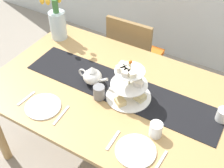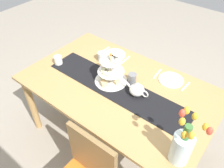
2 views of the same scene
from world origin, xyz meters
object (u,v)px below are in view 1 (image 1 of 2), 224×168
knife_left (61,115)px  knife_right (160,163)px  dining_table (117,102)px  fork_left (26,98)px  dinner_plate_left (43,106)px  fork_right (113,140)px  dinner_plate_right (136,151)px  mug_white_text (156,130)px  tulip_vase (57,21)px  cream_jug (223,115)px  mug_grey (99,92)px  teapot (92,76)px  chair_left (133,54)px  tiered_cake_stand (129,85)px

knife_left → knife_right: (0.66, 0.00, 0.00)m
dining_table → fork_left: bearing=-143.9°
dinner_plate_left → fork_right: (0.52, 0.00, -0.00)m
fork_left → knife_right: (0.95, 0.00, 0.00)m
dinner_plate_right → knife_right: size_ratio=1.35×
dining_table → mug_white_text: 0.44m
knife_left → fork_right: 0.37m
tulip_vase → mug_white_text: (1.12, -0.53, -0.11)m
dining_table → dinner_plate_left: 0.50m
cream_jug → fork_left: (-1.16, -0.47, -0.04)m
dining_table → cream_jug: size_ratio=20.48×
dining_table → fork_left: 0.61m
tulip_vase → mug_grey: size_ratio=4.74×
teapot → dinner_plate_left: (-0.15, -0.36, -0.05)m
cream_jug → dinner_plate_right: cream_jug is taller
knife_right → mug_white_text: (-0.10, 0.16, 0.04)m
cream_jug → knife_left: (-0.87, -0.47, -0.04)m
teapot → fork_right: teapot is taller
dinner_plate_right → dining_table: bearing=132.1°
mug_grey → tulip_vase: bearing=146.8°
chair_left → knife_left: bearing=-87.1°
dinner_plate_left → mug_grey: size_ratio=2.42×
dining_table → cream_jug: bearing=9.7°
tiered_cake_stand → fork_left: (-0.58, -0.36, -0.10)m
fork_right → mug_grey: size_ratio=1.58×
tulip_vase → dinner_plate_left: tulip_vase is taller
tulip_vase → cream_jug: tulip_vase is taller
dinner_plate_left → fork_right: size_ratio=1.53×
dinner_plate_right → knife_right: dinner_plate_right is taller
tulip_vase → fork_right: (0.92, -0.69, -0.15)m
dining_table → knife_right: bearing=-37.3°
chair_left → dinner_plate_right: chair_left is taller
tulip_vase → dinner_plate_left: 0.82m
chair_left → mug_white_text: chair_left is taller
teapot → knife_right: (0.66, -0.36, -0.06)m
tiered_cake_stand → knife_right: bearing=-43.5°
knife_left → dinner_plate_left: bearing=180.0°
fork_right → knife_right: size_ratio=0.88×
dinner_plate_right → mug_white_text: size_ratio=2.42×
knife_right → mug_white_text: size_ratio=1.79×
tiered_cake_stand → dinner_plate_right: tiered_cake_stand is taller
tiered_cake_stand → dinner_plate_right: bearing=-57.0°
chair_left → fork_left: 1.17m
knife_right → dinner_plate_left: bearing=180.0°
cream_jug → tiered_cake_stand: bearing=-169.1°
fork_left → mug_grey: mug_grey is taller
mug_white_text → fork_right: bearing=-140.0°
chair_left → knife_right: bearing=-57.2°
chair_left → knife_left: chair_left is taller
knife_left → fork_right: size_ratio=1.13×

